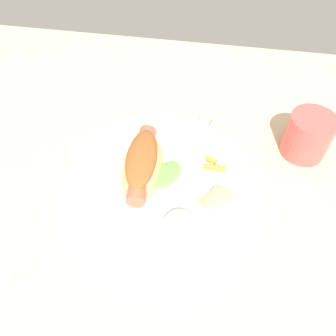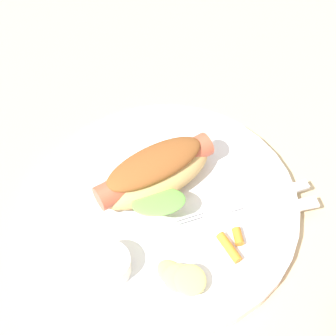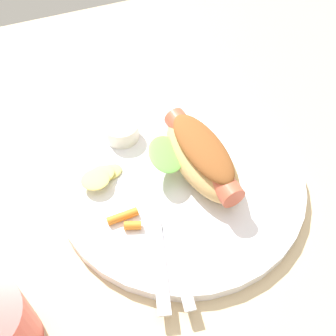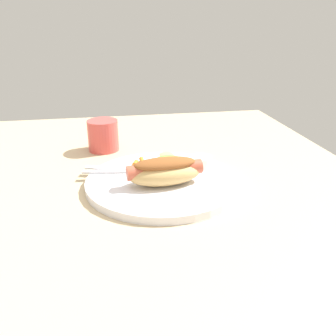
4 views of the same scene
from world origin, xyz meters
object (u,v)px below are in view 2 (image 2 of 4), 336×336
(hot_dog, at_px, (154,176))
(knife, at_px, (264,212))
(chips_pile, at_px, (181,277))
(fork, at_px, (247,202))
(sauce_ramekin, at_px, (109,265))
(carrot_garnish, at_px, (232,244))
(plate, at_px, (165,206))

(hot_dog, distance_m, knife, 0.13)
(chips_pile, bearing_deg, fork, 112.53)
(fork, bearing_deg, chips_pile, 31.07)
(knife, bearing_deg, fork, -47.91)
(knife, bearing_deg, hot_dog, -26.63)
(sauce_ramekin, bearing_deg, carrot_garnish, 74.02)
(plate, distance_m, knife, 0.11)
(hot_dog, xyz_separation_m, sauce_ramekin, (0.07, -0.09, -0.02))
(plate, height_order, sauce_ramekin, sauce_ramekin)
(carrot_garnish, bearing_deg, hot_dog, -158.86)
(sauce_ramekin, xyz_separation_m, chips_pile, (0.05, 0.06, -0.00))
(plate, relative_size, knife, 2.36)
(sauce_ramekin, bearing_deg, hot_dog, 127.56)
(fork, xyz_separation_m, knife, (0.02, 0.01, -0.00))
(hot_dog, distance_m, chips_pile, 0.12)
(fork, bearing_deg, plate, -20.31)
(sauce_ramekin, height_order, knife, sauce_ramekin)
(sauce_ramekin, height_order, chips_pile, sauce_ramekin)
(fork, height_order, knife, same)
(knife, relative_size, chips_pile, 2.17)
(fork, height_order, carrot_garnish, carrot_garnish)
(hot_dog, bearing_deg, plate, 91.01)
(hot_dog, bearing_deg, carrot_garnish, 106.40)
(sauce_ramekin, distance_m, chips_pile, 0.08)
(sauce_ramekin, distance_m, fork, 0.17)
(sauce_ramekin, relative_size, chips_pile, 0.77)
(fork, bearing_deg, carrot_garnish, 48.86)
(hot_dog, distance_m, fork, 0.11)
(plate, relative_size, sauce_ramekin, 6.69)
(plate, xyz_separation_m, chips_pile, (0.09, -0.03, 0.02))
(sauce_ramekin, bearing_deg, chips_pile, 52.64)
(chips_pile, bearing_deg, knife, 102.57)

